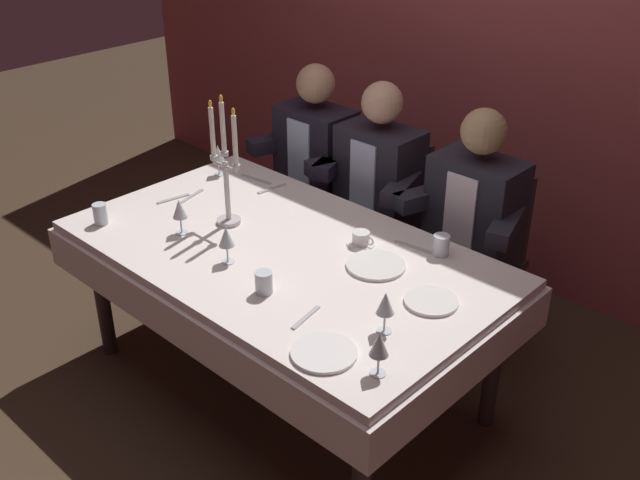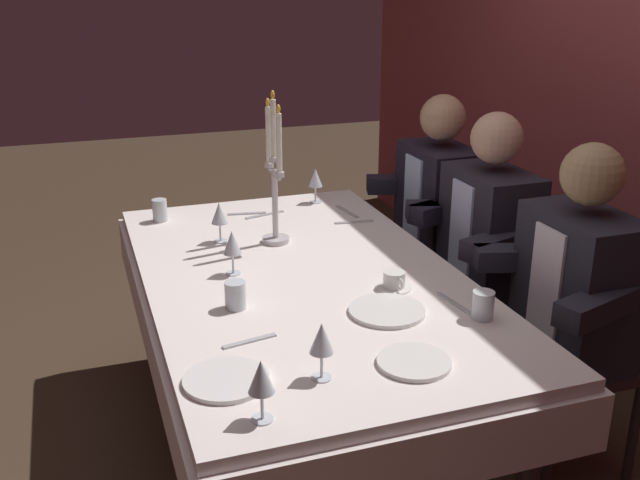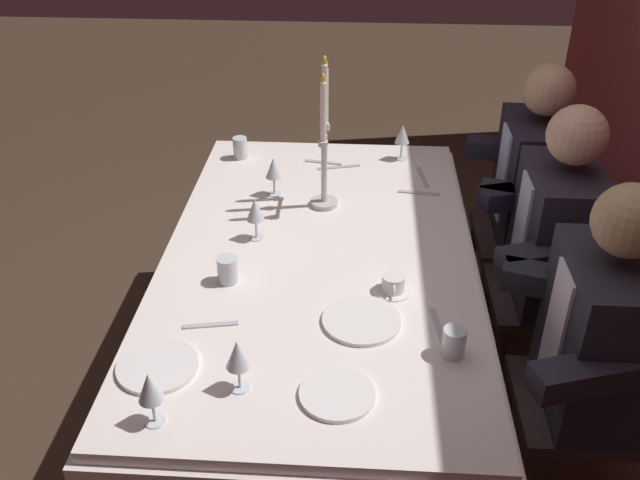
% 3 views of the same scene
% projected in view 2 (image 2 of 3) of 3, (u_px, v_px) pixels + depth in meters
% --- Properties ---
extents(ground_plane, '(12.00, 12.00, 0.00)m').
position_uv_depth(ground_plane, '(304.00, 447.00, 2.89)').
color(ground_plane, '#3F2F21').
extents(dining_table, '(1.94, 1.14, 0.74)m').
position_uv_depth(dining_table, '(303.00, 304.00, 2.68)').
color(dining_table, white).
rests_on(dining_table, ground_plane).
extents(candelabra, '(0.19, 0.11, 0.60)m').
position_uv_depth(candelabra, '(274.00, 182.00, 2.86)').
color(candelabra, silver).
rests_on(candelabra, dining_table).
extents(dinner_plate_0, '(0.25, 0.25, 0.01)m').
position_uv_depth(dinner_plate_0, '(387.00, 311.00, 2.34)').
color(dinner_plate_0, white).
rests_on(dinner_plate_0, dining_table).
extents(dinner_plate_1, '(0.23, 0.23, 0.01)m').
position_uv_depth(dinner_plate_1, '(226.00, 380.00, 1.95)').
color(dinner_plate_1, white).
rests_on(dinner_plate_1, dining_table).
extents(dinner_plate_2, '(0.21, 0.21, 0.01)m').
position_uv_depth(dinner_plate_2, '(414.00, 362.00, 2.03)').
color(dinner_plate_2, white).
rests_on(dinner_plate_2, dining_table).
extents(wine_glass_0, '(0.07, 0.07, 0.16)m').
position_uv_depth(wine_glass_0, '(261.00, 378.00, 1.75)').
color(wine_glass_0, silver).
rests_on(wine_glass_0, dining_table).
extents(wine_glass_1, '(0.07, 0.07, 0.16)m').
position_uv_depth(wine_glass_1, '(322.00, 340.00, 1.93)').
color(wine_glass_1, silver).
rests_on(wine_glass_1, dining_table).
extents(wine_glass_2, '(0.07, 0.07, 0.16)m').
position_uv_depth(wine_glass_2, '(219.00, 214.00, 2.91)').
color(wine_glass_2, silver).
rests_on(wine_glass_2, dining_table).
extents(wine_glass_3, '(0.07, 0.07, 0.16)m').
position_uv_depth(wine_glass_3, '(315.00, 179.00, 3.41)').
color(wine_glass_3, silver).
rests_on(wine_glass_3, dining_table).
extents(wine_glass_4, '(0.07, 0.07, 0.16)m').
position_uv_depth(wine_glass_4, '(232.00, 244.00, 2.60)').
color(wine_glass_4, silver).
rests_on(wine_glass_4, dining_table).
extents(water_tumbler_0, '(0.07, 0.07, 0.09)m').
position_uv_depth(water_tumbler_0, '(483.00, 305.00, 2.29)').
color(water_tumbler_0, silver).
rests_on(water_tumbler_0, dining_table).
extents(water_tumbler_1, '(0.07, 0.07, 0.09)m').
position_uv_depth(water_tumbler_1, '(235.00, 295.00, 2.36)').
color(water_tumbler_1, silver).
rests_on(water_tumbler_1, dining_table).
extents(water_tumbler_2, '(0.06, 0.06, 0.10)m').
position_uv_depth(water_tumbler_2, '(160.00, 210.00, 3.18)').
color(water_tumbler_2, silver).
rests_on(water_tumbler_2, dining_table).
extents(coffee_cup_0, '(0.13, 0.12, 0.06)m').
position_uv_depth(coffee_cup_0, '(394.00, 281.00, 2.51)').
color(coffee_cup_0, white).
rests_on(coffee_cup_0, dining_table).
extents(fork_0, '(0.05, 0.17, 0.01)m').
position_uv_depth(fork_0, '(247.00, 213.00, 3.28)').
color(fork_0, '#B7B7BC').
rests_on(fork_0, dining_table).
extents(spoon_1, '(0.04, 0.17, 0.01)m').
position_uv_depth(spoon_1, '(354.00, 222.00, 3.17)').
color(spoon_1, '#B7B7BC').
rests_on(spoon_1, dining_table).
extents(knife_2, '(0.07, 0.19, 0.01)m').
position_uv_depth(knife_2, '(265.00, 215.00, 3.26)').
color(knife_2, '#B7B7BC').
rests_on(knife_2, dining_table).
extents(knife_3, '(0.19, 0.04, 0.01)m').
position_uv_depth(knife_3, '(347.00, 212.00, 3.31)').
color(knife_3, '#B7B7BC').
rests_on(knife_3, dining_table).
extents(fork_4, '(0.05, 0.17, 0.01)m').
position_uv_depth(fork_4, '(250.00, 341.00, 2.16)').
color(fork_4, '#B7B7BC').
rests_on(fork_4, dining_table).
extents(knife_5, '(0.19, 0.04, 0.01)m').
position_uv_depth(knife_5, '(455.00, 304.00, 2.40)').
color(knife_5, '#B7B7BC').
rests_on(knife_5, dining_table).
extents(seated_diner_0, '(0.63, 0.48, 1.24)m').
position_uv_depth(seated_diner_0, '(439.00, 201.00, 3.48)').
color(seated_diner_0, '#342828').
rests_on(seated_diner_0, ground_plane).
extents(seated_diner_1, '(0.63, 0.48, 1.24)m').
position_uv_depth(seated_diner_1, '(490.00, 232.00, 3.08)').
color(seated_diner_1, '#342828').
rests_on(seated_diner_1, ground_plane).
extents(seated_diner_2, '(0.63, 0.48, 1.24)m').
position_uv_depth(seated_diner_2, '(579.00, 285.00, 2.56)').
color(seated_diner_2, '#342828').
rests_on(seated_diner_2, ground_plane).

